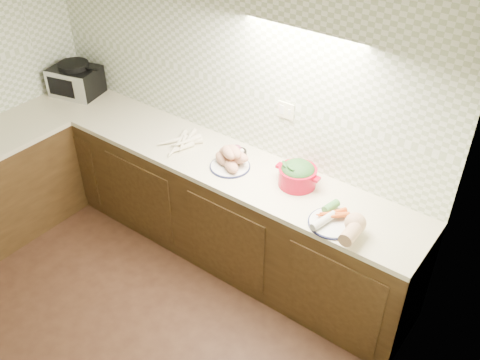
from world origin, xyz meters
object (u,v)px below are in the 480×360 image
Objects in this scene: sweet_potato_plate at (231,159)px; veg_plate at (343,221)px; parsnip_pile at (174,140)px; onion_bowl at (238,152)px; toaster_oven at (76,80)px; dutch_oven at (298,174)px.

sweet_potato_plate is 0.78× the size of veg_plate.
onion_bowl is at bearing 17.66° from parsnip_pile.
toaster_oven is 3.77× the size of onion_bowl.
toaster_oven is 1.31m from parsnip_pile.
toaster_oven is at bearing 175.65° from veg_plate.
parsnip_pile is at bearing -178.30° from sweet_potato_plate.
onion_bowl is at bearing 173.60° from dutch_oven.
dutch_oven is at bearing 155.21° from veg_plate.
parsnip_pile is 1.02× the size of veg_plate.
dutch_oven reaches higher than sweet_potato_plate.
sweet_potato_plate is at bearing 1.70° from parsnip_pile.
onion_bowl is (0.51, 0.16, 0.00)m from parsnip_pile.
dutch_oven is (0.51, 0.10, 0.02)m from sweet_potato_plate.
onion_bowl is 0.55m from dutch_oven.
parsnip_pile is 1.20× the size of dutch_oven.
dutch_oven is (0.55, -0.04, 0.06)m from onion_bowl.
veg_plate reaches higher than parsnip_pile.
parsnip_pile is 1.30× the size of sweet_potato_plate.
dutch_oven is (1.06, 0.12, 0.06)m from parsnip_pile.
dutch_oven reaches higher than veg_plate.
toaster_oven is 2.85m from veg_plate.
veg_plate is (2.84, -0.22, -0.09)m from toaster_oven.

